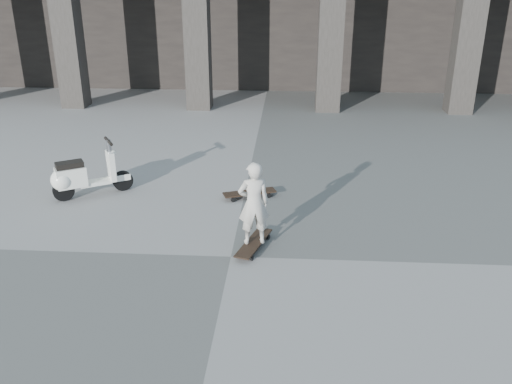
# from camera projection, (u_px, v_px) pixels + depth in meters

# --- Properties ---
(ground) EXTENTS (90.00, 90.00, 0.00)m
(ground) POSITION_uv_depth(u_px,v_px,m) (231.00, 257.00, 7.39)
(ground) COLOR #51514E
(ground) RESTS_ON ground
(longboard) EXTENTS (0.49, 0.98, 0.10)m
(longboard) POSITION_uv_depth(u_px,v_px,m) (254.00, 243.00, 7.59)
(longboard) COLOR black
(longboard) RESTS_ON ground
(skateboard_spare) EXTENTS (0.93, 0.53, 0.11)m
(skateboard_spare) POSITION_uv_depth(u_px,v_px,m) (250.00, 193.00, 9.28)
(skateboard_spare) COLOR black
(skateboard_spare) RESTS_ON ground
(child) EXTENTS (0.49, 0.38, 1.18)m
(child) POSITION_uv_depth(u_px,v_px,m) (254.00, 203.00, 7.36)
(child) COLOR beige
(child) RESTS_ON longboard
(scooter) EXTENTS (1.22, 0.84, 0.96)m
(scooter) POSITION_uv_depth(u_px,v_px,m) (78.00, 177.00, 9.17)
(scooter) COLOR black
(scooter) RESTS_ON ground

